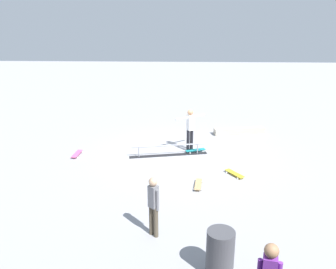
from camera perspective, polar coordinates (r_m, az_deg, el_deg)
ground_plane at (r=13.58m, az=2.45°, el=-3.27°), size 60.00×60.00×0.00m
grind_rail at (r=13.45m, az=0.09°, el=-2.64°), size 2.98×0.84×0.42m
skate_ledge at (r=16.26m, az=11.41°, el=0.57°), size 2.33×0.82×0.27m
skater_main at (r=13.71m, az=3.58°, el=1.22°), size 1.16×0.82×1.67m
skateboard_main at (r=13.87m, az=4.44°, el=-2.52°), size 0.82×0.47×0.09m
bystander_grey_shirt at (r=8.43m, az=-2.36°, el=-11.04°), size 0.31×0.28×1.53m
loose_skateboard_natural at (r=11.12m, az=4.91°, el=-8.00°), size 0.32×0.82×0.09m
loose_skateboard_yellow at (r=12.02m, az=10.69°, el=-6.19°), size 0.61×0.78×0.09m
loose_skateboard_pink at (r=13.90m, az=-14.46°, el=-3.02°), size 0.29×0.81×0.09m
trash_bin at (r=7.57m, az=8.40°, el=-18.36°), size 0.57×0.57×0.99m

